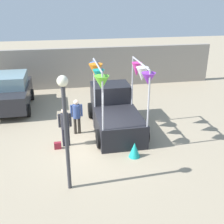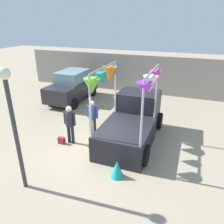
% 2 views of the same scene
% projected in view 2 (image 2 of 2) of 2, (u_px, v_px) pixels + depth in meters
% --- Properties ---
extents(ground_plane, '(60.00, 60.00, 0.00)m').
position_uv_depth(ground_plane, '(98.00, 149.00, 8.76)').
color(ground_plane, gray).
extents(vendor_truck, '(2.48, 4.13, 3.25)m').
position_uv_depth(vendor_truck, '(132.00, 118.00, 9.28)').
color(vendor_truck, black).
rests_on(vendor_truck, ground).
extents(parked_car, '(1.88, 4.00, 1.88)m').
position_uv_depth(parked_car, '(72.00, 86.00, 13.75)').
color(parked_car, '#26262B').
rests_on(parked_car, ground).
extents(person_customer, '(0.53, 0.34, 1.65)m').
position_uv_depth(person_customer, '(70.00, 121.00, 8.83)').
color(person_customer, black).
rests_on(person_customer, ground).
extents(person_vendor, '(0.53, 0.34, 1.59)m').
position_uv_depth(person_vendor, '(92.00, 115.00, 9.56)').
color(person_vendor, '#2D2823').
rests_on(person_vendor, ground).
extents(handbag, '(0.28, 0.16, 0.28)m').
position_uv_depth(handbag, '(62.00, 140.00, 9.11)').
color(handbag, maroon).
rests_on(handbag, ground).
extents(street_lamp, '(0.32, 0.32, 3.71)m').
position_uv_depth(street_lamp, '(12.00, 114.00, 5.86)').
color(street_lamp, '#333338').
rests_on(street_lamp, ground).
extents(brick_boundary_wall, '(18.00, 0.36, 2.60)m').
position_uv_depth(brick_boundary_wall, '(144.00, 74.00, 15.14)').
color(brick_boundary_wall, gray).
rests_on(brick_boundary_wall, ground).
extents(folded_kite_bundle_teal, '(0.51, 0.51, 0.60)m').
position_uv_depth(folded_kite_bundle_teal, '(117.00, 169.00, 7.11)').
color(folded_kite_bundle_teal, teal).
rests_on(folded_kite_bundle_teal, ground).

